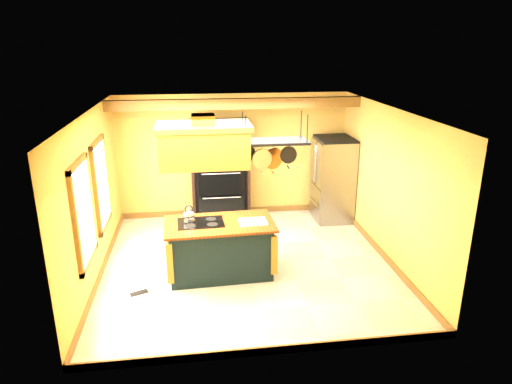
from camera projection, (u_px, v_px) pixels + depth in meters
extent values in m
plane|color=beige|center=(247.00, 263.00, 8.10)|extent=(5.00, 5.00, 0.00)
plane|color=white|center=(246.00, 111.00, 7.24)|extent=(5.00, 5.00, 0.00)
cube|color=tan|center=(233.00, 156.00, 10.01)|extent=(5.00, 0.02, 2.70)
cube|color=tan|center=(272.00, 259.00, 5.32)|extent=(5.00, 0.02, 2.70)
cube|color=tan|center=(93.00, 198.00, 7.35)|extent=(0.02, 5.00, 2.70)
cube|color=tan|center=(388.00, 185.00, 7.99)|extent=(0.02, 5.00, 2.70)
cube|color=olive|center=(236.00, 104.00, 8.87)|extent=(5.00, 0.15, 0.20)
cube|color=olive|center=(83.00, 213.00, 6.58)|extent=(0.06, 1.06, 1.56)
cube|color=white|center=(85.00, 213.00, 6.59)|extent=(0.02, 0.85, 1.34)
cube|color=olive|center=(101.00, 184.00, 7.90)|extent=(0.06, 1.06, 1.56)
cube|color=white|center=(103.00, 184.00, 7.90)|extent=(0.02, 0.85, 1.34)
cube|color=black|center=(220.00, 249.00, 7.64)|extent=(1.69, 0.97, 0.88)
cube|color=maroon|center=(219.00, 224.00, 7.49)|extent=(1.84, 1.07, 0.04)
cube|color=black|center=(201.00, 223.00, 7.48)|extent=(0.77, 0.55, 0.01)
ellipsoid|color=silver|center=(189.00, 215.00, 7.53)|extent=(0.20, 0.20, 0.16)
cube|color=white|center=(253.00, 222.00, 7.50)|extent=(0.46, 0.37, 0.02)
cube|color=#AC6C2B|center=(204.00, 148.00, 7.05)|extent=(1.37, 0.74, 0.58)
cube|color=olive|center=(203.00, 127.00, 6.95)|extent=(1.45, 0.82, 0.08)
cube|color=#AC6C2B|center=(203.00, 122.00, 6.93)|extent=(0.35, 0.35, 0.22)
cube|color=black|center=(274.00, 141.00, 7.17)|extent=(1.06, 0.53, 0.04)
cylinder|color=black|center=(246.00, 131.00, 6.84)|extent=(0.02, 0.02, 0.44)
cylinder|color=black|center=(301.00, 124.00, 7.36)|extent=(0.02, 0.02, 0.44)
cylinder|color=black|center=(247.00, 153.00, 7.28)|extent=(0.27, 0.04, 0.27)
cylinder|color=silver|center=(262.00, 159.00, 7.13)|extent=(0.32, 0.04, 0.32)
cylinder|color=#CA6E32|center=(273.00, 158.00, 7.37)|extent=(0.36, 0.04, 0.36)
cylinder|color=black|center=(288.00, 155.00, 7.17)|extent=(0.27, 0.04, 0.27)
cylinder|color=silver|center=(298.00, 154.00, 7.41)|extent=(0.32, 0.04, 0.32)
cube|color=gray|center=(333.00, 180.00, 9.87)|extent=(0.74, 0.91, 1.78)
cube|color=gray|center=(320.00, 166.00, 9.48)|extent=(0.03, 0.44, 0.96)
cube|color=gray|center=(314.00, 160.00, 9.91)|extent=(0.03, 0.44, 0.96)
cube|color=gray|center=(315.00, 202.00, 9.97)|extent=(0.03, 0.87, 0.75)
cube|color=black|center=(331.00, 217.00, 10.14)|extent=(0.70, 0.86, 0.06)
cube|color=black|center=(220.00, 168.00, 10.01)|extent=(1.24, 0.06, 2.19)
cube|color=black|center=(193.00, 172.00, 9.72)|extent=(0.06, 0.52, 2.19)
cube|color=black|center=(248.00, 170.00, 9.87)|extent=(0.06, 0.52, 2.19)
cube|color=black|center=(220.00, 165.00, 9.75)|extent=(1.24, 0.52, 0.05)
cube|color=black|center=(221.00, 190.00, 9.96)|extent=(1.12, 0.42, 1.18)
cube|color=black|center=(221.00, 183.00, 9.59)|extent=(0.97, 0.04, 0.52)
cube|color=black|center=(222.00, 207.00, 9.75)|extent=(0.97, 0.04, 0.48)
cube|color=black|center=(220.00, 154.00, 9.67)|extent=(1.12, 0.46, 0.02)
cube|color=black|center=(220.00, 142.00, 9.59)|extent=(1.12, 0.46, 0.02)
cube|color=black|center=(219.00, 130.00, 9.51)|extent=(1.12, 0.46, 0.02)
cylinder|color=white|center=(205.00, 152.00, 9.57)|extent=(0.22, 0.22, 0.07)
cylinder|color=#385C9D|center=(236.00, 137.00, 9.55)|extent=(0.10, 0.10, 0.17)
cube|color=black|center=(139.00, 293.00, 7.15)|extent=(0.30, 0.22, 0.01)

